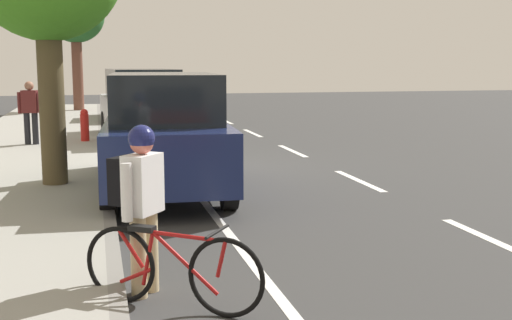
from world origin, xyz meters
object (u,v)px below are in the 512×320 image
(bicycle_at_curb, at_px, (171,268))
(pedestrian_on_phone, at_px, (30,109))
(street_tree_near_cyclist, at_px, (75,18))
(fire_hydrant, at_px, (85,125))
(cyclist_with_backpack, at_px, (140,193))
(parked_sedan_green_nearest, at_px, (128,101))
(parked_suv_silver_second, at_px, (142,105))
(parked_suv_dark_blue_mid, at_px, (164,132))

(bicycle_at_curb, relative_size, pedestrian_on_phone, 0.94)
(bicycle_at_curb, relative_size, street_tree_near_cyclist, 0.28)
(pedestrian_on_phone, bearing_deg, fire_hydrant, -162.79)
(bicycle_at_curb, xyz_separation_m, cyclist_with_backpack, (0.22, -0.47, 0.59))
(parked_sedan_green_nearest, height_order, parked_suv_silver_second, parked_suv_silver_second)
(parked_suv_dark_blue_mid, relative_size, pedestrian_on_phone, 3.06)
(parked_suv_silver_second, distance_m, parked_suv_dark_blue_mid, 7.17)
(pedestrian_on_phone, bearing_deg, parked_sedan_green_nearest, -111.04)
(parked_suv_dark_blue_mid, xyz_separation_m, fire_hydrant, (1.39, -6.69, -0.47))
(parked_sedan_green_nearest, bearing_deg, fire_hydrant, 77.77)
(parked_suv_silver_second, bearing_deg, bicycle_at_curb, 87.09)
(parked_suv_dark_blue_mid, distance_m, bicycle_at_curb, 5.32)
(parked_sedan_green_nearest, xyz_separation_m, parked_suv_silver_second, (-0.06, 6.29, 0.27))
(parked_suv_silver_second, bearing_deg, street_tree_near_cyclist, -80.11)
(street_tree_near_cyclist, height_order, fire_hydrant, street_tree_near_cyclist)
(parked_sedan_green_nearest, distance_m, cyclist_with_backpack, 18.27)
(parked_sedan_green_nearest, relative_size, pedestrian_on_phone, 2.83)
(bicycle_at_curb, bearing_deg, street_tree_near_cyclist, -86.83)
(parked_suv_silver_second, bearing_deg, cyclist_with_backpack, 85.92)
(parked_sedan_green_nearest, xyz_separation_m, pedestrian_on_phone, (2.76, 7.17, 0.26))
(bicycle_at_curb, xyz_separation_m, street_tree_near_cyclist, (1.31, -23.54, 3.66))
(bicycle_at_curb, bearing_deg, cyclist_with_backpack, -64.60)
(pedestrian_on_phone, relative_size, fire_hydrant, 1.87)
(cyclist_with_backpack, bearing_deg, parked_sedan_green_nearest, -92.49)
(parked_suv_dark_blue_mid, relative_size, bicycle_at_curb, 3.27)
(cyclist_with_backpack, bearing_deg, street_tree_near_cyclist, -87.31)
(parked_suv_dark_blue_mid, xyz_separation_m, bicycle_at_curb, (0.50, 5.26, -0.65))
(parked_sedan_green_nearest, relative_size, fire_hydrant, 5.31)
(parked_suv_silver_second, height_order, parked_suv_dark_blue_mid, same)
(parked_sedan_green_nearest, bearing_deg, street_tree_near_cyclist, -68.72)
(bicycle_at_curb, height_order, fire_hydrant, fire_hydrant)
(parked_suv_dark_blue_mid, distance_m, cyclist_with_backpack, 4.84)
(parked_sedan_green_nearest, xyz_separation_m, cyclist_with_backpack, (0.79, 18.25, 0.22))
(street_tree_near_cyclist, distance_m, fire_hydrant, 12.11)
(parked_suv_silver_second, distance_m, cyclist_with_backpack, 11.99)
(parked_sedan_green_nearest, relative_size, cyclist_with_backpack, 2.77)
(parked_sedan_green_nearest, relative_size, street_tree_near_cyclist, 0.86)
(bicycle_at_curb, distance_m, fire_hydrant, 11.98)
(parked_suv_dark_blue_mid, relative_size, street_tree_near_cyclist, 0.93)
(fire_hydrant, bearing_deg, pedestrian_on_phone, 17.21)
(parked_suv_silver_second, relative_size, bicycle_at_curb, 3.27)
(parked_sedan_green_nearest, distance_m, fire_hydrant, 6.93)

